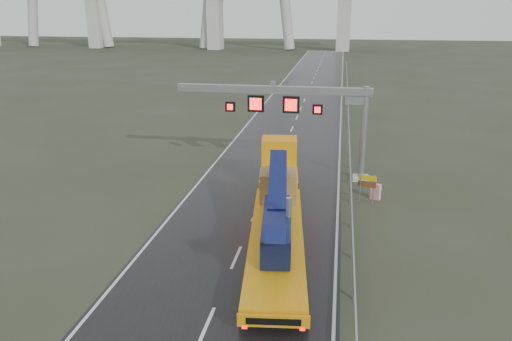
% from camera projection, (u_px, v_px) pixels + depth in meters
% --- Properties ---
extents(ground, '(400.00, 400.00, 0.00)m').
position_uv_depth(ground, '(218.00, 299.00, 22.78)').
color(ground, '#2C3122').
rests_on(ground, ground).
extents(road, '(11.00, 200.00, 0.02)m').
position_uv_depth(road, '(297.00, 118.00, 60.26)').
color(road, black).
rests_on(road, ground).
extents(guardrail, '(0.20, 140.00, 1.40)m').
position_uv_depth(guardrail, '(349.00, 134.00, 49.71)').
color(guardrail, gray).
rests_on(guardrail, ground).
extents(sign_gantry, '(14.90, 1.20, 7.42)m').
position_uv_depth(sign_gantry, '(300.00, 106.00, 37.56)').
color(sign_gantry, beige).
rests_on(sign_gantry, ground).
extents(heavy_haul_truck, '(4.84, 19.28, 4.49)m').
position_uv_depth(heavy_haul_truck, '(278.00, 198.00, 30.08)').
color(heavy_haul_truck, orange).
rests_on(heavy_haul_truck, ground).
extents(exit_sign_pair, '(1.19, 0.43, 2.11)m').
position_uv_depth(exit_sign_pair, '(367.00, 184.00, 33.27)').
color(exit_sign_pair, gray).
rests_on(exit_sign_pair, ground).
extents(striped_barrier, '(0.74, 0.58, 1.11)m').
position_uv_depth(striped_barrier, '(376.00, 192.00, 34.50)').
color(striped_barrier, red).
rests_on(striped_barrier, ground).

